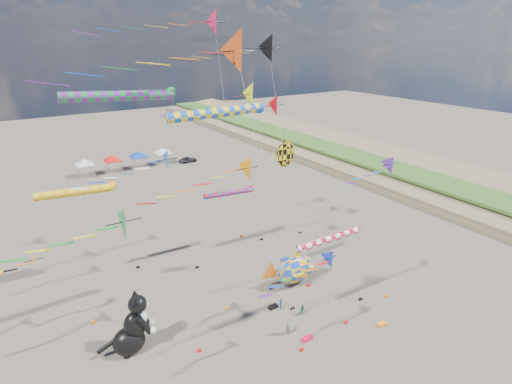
{
  "coord_description": "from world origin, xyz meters",
  "views": [
    {
      "loc": [
        -17.81,
        -15.88,
        23.77
      ],
      "look_at": [
        0.31,
        12.0,
        11.01
      ],
      "focal_mm": 28.0,
      "sensor_mm": 36.0,
      "label": 1
    }
  ],
  "objects": [
    {
      "name": "kite_bag_2",
      "position": [
        0.52,
        4.39,
        0.15
      ],
      "size": [
        0.9,
        0.44,
        0.3
      ],
      "primitive_type": "cube",
      "color": "#F1113A",
      "rests_on": "ground"
    },
    {
      "name": "windsock_0",
      "position": [
        4.01,
        5.83,
        8.01
      ],
      "size": [
        8.27,
        0.65,
        8.39
      ],
      "color": "red",
      "rests_on": "ground"
    },
    {
      "name": "fish_inflatable",
      "position": [
        4.65,
        11.42,
        1.81
      ],
      "size": [
        6.06,
        3.19,
        4.1
      ],
      "color": "blue",
      "rests_on": "ground"
    },
    {
      "name": "parked_car",
      "position": [
        13.48,
        58.0,
        0.62
      ],
      "size": [
        3.68,
        1.57,
        1.24
      ],
      "primitive_type": "imported",
      "rotation": [
        0.0,
        0.0,
        1.6
      ],
      "color": "#26262D",
      "rests_on": "ground"
    },
    {
      "name": "delta_kite_3",
      "position": [
        1.41,
        23.54,
        25.23
      ],
      "size": [
        15.99,
        2.92,
        26.96
      ],
      "color": "#EE1A52",
      "rests_on": "ground"
    },
    {
      "name": "windsock_3",
      "position": [
        -12.52,
        23.44,
        10.05
      ],
      "size": [
        8.72,
        0.84,
        10.51
      ],
      "color": "#F1A514",
      "rests_on": "ground"
    },
    {
      "name": "tent_row",
      "position": [
        1.5,
        60.0,
        3.15
      ],
      "size": [
        19.2,
        4.2,
        3.8
      ],
      "color": "silver",
      "rests_on": "ground"
    },
    {
      "name": "delta_kite_4",
      "position": [
        5.6,
        17.43,
        22.8
      ],
      "size": [
        14.94,
        2.99,
        24.54
      ],
      "color": "black",
      "rests_on": "ground"
    },
    {
      "name": "delta_kite_0",
      "position": [
        0.38,
        4.18,
        7.95
      ],
      "size": [
        9.24,
        1.66,
        9.17
      ],
      "color": "#1A2FCC",
      "rests_on": "ground"
    },
    {
      "name": "windsock_1",
      "position": [
        3.06,
        21.44,
        7.27
      ],
      "size": [
        7.76,
        0.62,
        7.64
      ],
      "color": "red",
      "rests_on": "ground"
    },
    {
      "name": "delta_kite_2",
      "position": [
        -5.88,
        3.7,
        22.97
      ],
      "size": [
        14.14,
        2.64,
        24.57
      ],
      "color": "#DD4E15",
      "rests_on": "ground"
    },
    {
      "name": "kite_bag_3",
      "position": [
        7.24,
        2.18,
        0.15
      ],
      "size": [
        0.9,
        0.44,
        0.3
      ],
      "primitive_type": "cube",
      "color": "orange",
      "rests_on": "ground"
    },
    {
      "name": "delta_kite_9",
      "position": [
        -3.21,
        8.32,
        14.18
      ],
      "size": [
        12.58,
        2.24,
        15.61
      ],
      "color": "orange",
      "rests_on": "ground"
    },
    {
      "name": "kite_bag_0",
      "position": [
        6.72,
        15.8,
        0.15
      ],
      "size": [
        0.9,
        0.44,
        0.3
      ],
      "primitive_type": "cube",
      "color": "#1335BF",
      "rests_on": "ground"
    },
    {
      "name": "cat_inflatable",
      "position": [
        -12.09,
        11.3,
        2.68
      ],
      "size": [
        4.3,
        2.77,
        5.37
      ],
      "primitive_type": null,
      "rotation": [
        0.0,
        0.0,
        -0.21
      ],
      "color": "black",
      "rests_on": "ground"
    },
    {
      "name": "angelfish_kite",
      "position": [
        5.0,
        14.2,
        13.15
      ],
      "size": [
        3.74,
        3.02,
        14.58
      ],
      "color": "yellow",
      "rests_on": "ground"
    },
    {
      "name": "windsock_2",
      "position": [
        -2.96,
        12.09,
        18.32
      ],
      "size": [
        9.85,
        0.84,
        18.81
      ],
      "color": "blue",
      "rests_on": "ground"
    },
    {
      "name": "delta_kite_8",
      "position": [
        -11.75,
        8.16,
        12.9
      ],
      "size": [
        11.17,
        2.54,
        14.41
      ],
      "color": "#12822E",
      "rests_on": "ground"
    },
    {
      "name": "ground",
      "position": [
        0.0,
        0.0,
        0.0
      ],
      "size": [
        260.0,
        260.0,
        0.0
      ],
      "primitive_type": "plane",
      "color": "brown",
      "rests_on": "ground"
    },
    {
      "name": "child_green",
      "position": [
        2.29,
        7.2,
        0.53
      ],
      "size": [
        0.65,
        0.61,
        1.07
      ],
      "primitive_type": "imported",
      "rotation": [
        0.0,
        0.0,
        -0.52
      ],
      "color": "#1B6D3C",
      "rests_on": "ground"
    },
    {
      "name": "child_blue",
      "position": [
        1.17,
        9.07,
        0.53
      ],
      "size": [
        0.56,
        0.65,
        1.05
      ],
      "primitive_type": "imported",
      "rotation": [
        0.0,
        0.0,
        0.98
      ],
      "color": "#265EA1",
      "rests_on": "ground"
    },
    {
      "name": "delta_kite_5",
      "position": [
        7.5,
        4.81,
        13.89
      ],
      "size": [
        7.89,
        1.77,
        15.13
      ],
      "color": "#5D28A4",
      "rests_on": "ground"
    },
    {
      "name": "kite_bag_1",
      "position": [
        0.57,
        9.45,
        0.15
      ],
      "size": [
        0.9,
        0.44,
        0.3
      ],
      "primitive_type": "cube",
      "color": "black",
      "rests_on": "ground"
    },
    {
      "name": "delta_kite_10",
      "position": [
        -7.96,
        11.66,
        14.99
      ],
      "size": [
        10.35,
        1.91,
        16.3
      ],
      "color": "#0F67B5",
      "rests_on": "ground"
    },
    {
      "name": "windsock_4",
      "position": [
        -8.19,
        19.82,
        19.17
      ],
      "size": [
        11.19,
        0.92,
        19.68
      ],
      "color": "#198B36",
      "rests_on": "ground"
    },
    {
      "name": "delta_kite_7",
      "position": [
        8.78,
        20.23,
        16.67
      ],
      "size": [
        12.65,
        2.68,
        18.26
      ],
      "color": "red",
      "rests_on": "ground"
    },
    {
      "name": "person_adult",
      "position": [
        -0.45,
        5.83,
        0.88
      ],
      "size": [
        0.75,
        0.64,
        1.75
      ],
      "primitive_type": "imported",
      "rotation": [
        0.0,
        0.0,
        0.41
      ],
      "color": "gray",
      "rests_on": "ground"
    },
    {
      "name": "delta_kite_1",
      "position": [
        1.46,
        15.69,
        18.81
      ],
      "size": [
        10.99,
        2.51,
        20.34
      ],
      "color": "#DCFF18",
      "rests_on": "ground"
    },
    {
      "name": "delta_kite_6",
      "position": [
        -18.07,
        16.47,
        6.64
      ],
      "size": [
        8.47,
        1.65,
        7.85
      ],
      "color": "orange",
      "rests_on": "ground"
    }
  ]
}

